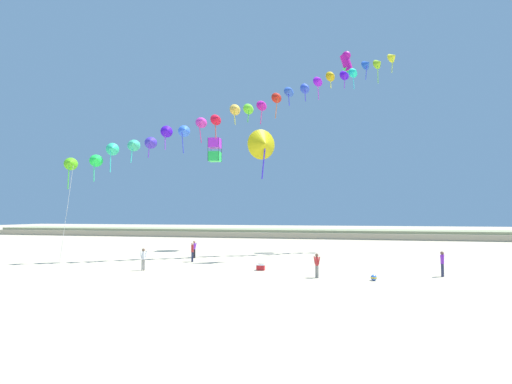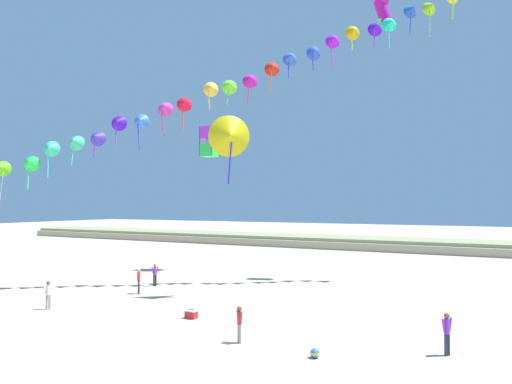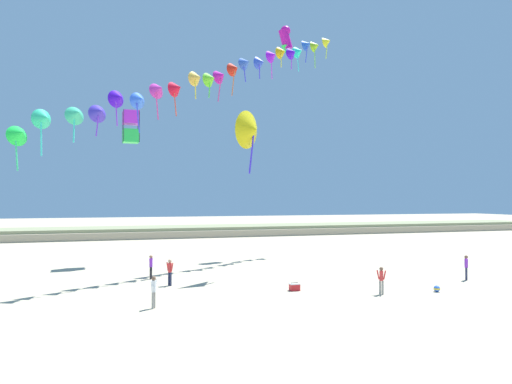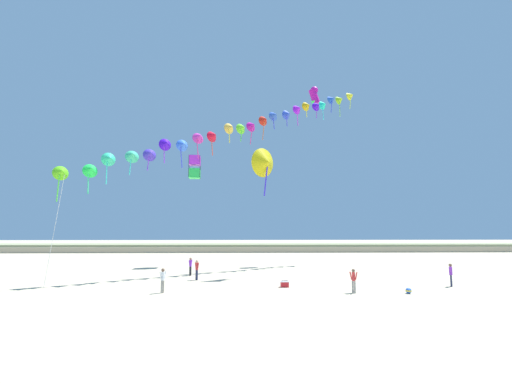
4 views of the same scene
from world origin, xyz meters
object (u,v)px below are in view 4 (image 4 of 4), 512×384
Objects in this scene: large_kite_low_lead at (314,96)px; beach_ball at (409,291)px; person_far_left at (163,279)px; beach_cooler at (285,284)px; person_mid_center at (451,273)px; large_kite_high_solo at (266,162)px; person_near_left at (354,279)px; person_far_right at (190,265)px; person_near_right at (197,268)px; large_kite_mid_trail at (195,167)px.

beach_ball is at bearing -85.37° from large_kite_low_lead.
beach_cooler is (8.14, 2.03, -0.69)m from person_far_left.
large_kite_high_solo is at bearing 156.80° from person_mid_center.
person_near_left is 14.74m from person_far_right.
beach_ball is (-4.37, -2.59, -0.76)m from person_mid_center.
large_kite_high_solo reaches higher than person_near_left.
person_near_right is 19.11m from person_mid_center.
large_kite_high_solo is at bearing -7.37° from person_far_right.
person_far_right is 2.75× the size of beach_cooler.
person_far_left is at bearing -166.00° from beach_cooler.
person_far_left is 0.36× the size of large_kite_high_solo.
beach_cooler is (-4.20, 2.44, -0.67)m from person_near_left.
large_kite_mid_trail reaches higher than large_kite_high_solo.
person_far_left is 0.57× the size of large_kite_low_lead.
person_near_right reaches higher than person_far_left.
person_near_left is 0.58× the size of large_kite_mid_trail.
large_kite_mid_trail is (-12.95, 17.24, 10.46)m from person_near_left.
person_near_left is at bearing -163.59° from person_mid_center.
person_far_left is at bearing -103.97° from person_near_right.
beach_ball is at bearing -46.95° from large_kite_mid_trail.
beach_ball is (3.43, -0.29, -0.70)m from person_near_left.
person_near_left is at bearing -1.88° from person_far_left.
beach_cooler reaches higher than beach_ball.
beach_ball is (16.38, -17.54, -11.17)m from large_kite_mid_trail.
large_kite_mid_trail is at bearing 133.05° from beach_ball.
person_mid_center is (18.74, -3.75, 0.00)m from person_near_right.
person_far_right is 13.50m from large_kite_mid_trail.
person_far_right is 0.60× the size of large_kite_mid_trail.
large_kite_low_lead is at bearing 38.71° from person_far_right.
large_kite_high_solo is at bearing -120.62° from large_kite_low_lead.
person_far_left is 15.80m from beach_ball.
large_kite_low_lead is (1.81, 19.70, 20.28)m from person_near_left.
person_near_left is at bearing -53.08° from large_kite_mid_trail.
large_kite_low_lead is (13.69, 10.97, 20.25)m from person_far_right.
large_kite_mid_trail reaches higher than person_near_right.
large_kite_mid_trail is 7.34× the size of beach_ball.
person_near_right is 2.80× the size of beach_cooler.
person_near_right is at bearing 151.83° from beach_cooler.
person_far_left is 0.99× the size of person_far_right.
beach_ball is at bearing -19.69° from beach_cooler.
large_kite_low_lead is at bearing 9.47° from large_kite_mid_trail.
person_far_left is 19.82m from large_kite_mid_trail.
large_kite_high_solo is (-5.19, 7.87, 9.20)m from person_near_left.
person_mid_center is 0.59× the size of large_kite_low_lead.
large_kite_low_lead is at bearing 84.75° from person_near_left.
large_kite_low_lead is 4.77× the size of beach_cooler.
person_mid_center reaches higher than person_near_right.
large_kite_mid_trail reaches higher than person_mid_center.
large_kite_low_lead is 0.63× the size of large_kite_high_solo.
large_kite_high_solo is 11.31m from beach_cooler.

